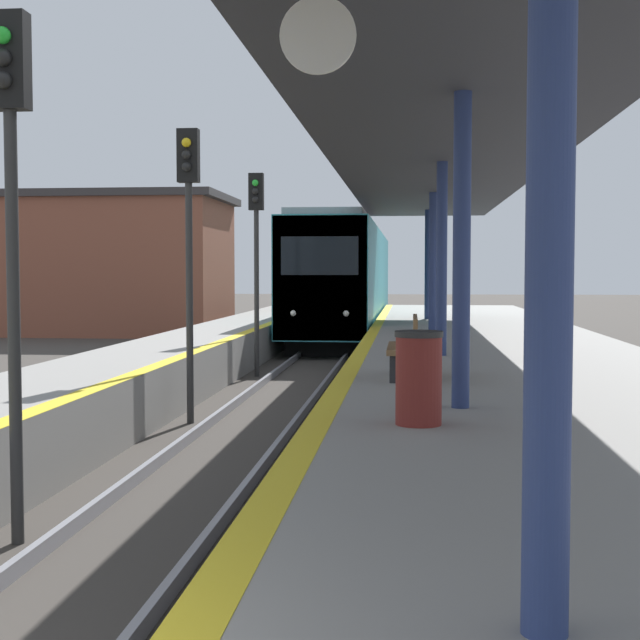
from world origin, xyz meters
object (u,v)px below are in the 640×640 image
object	(u,v)px
signal_far	(256,236)
signal_near	(11,179)
signal_mid	(189,220)
bench	(407,345)
train	(348,279)
trash_bin	(419,378)

from	to	relation	value
signal_far	signal_near	bearing A→B (deg)	-89.84
signal_mid	signal_far	world-z (taller)	same
bench	signal_near	bearing A→B (deg)	-124.76
signal_far	bench	xyz separation A→B (m)	(3.72, -8.31, -1.97)
signal_mid	bench	size ratio (longest dim) A/B	3.01
train	signal_near	world-z (taller)	signal_near
signal_near	signal_far	bearing A→B (deg)	90.16
train	signal_far	bearing A→B (deg)	-94.17
bench	train	bearing A→B (deg)	96.09
train	trash_bin	bearing A→B (deg)	-84.52
trash_bin	signal_near	bearing A→B (deg)	-162.63
signal_near	bench	world-z (taller)	signal_near
train	signal_near	distance (m)	29.44
signal_far	trash_bin	bearing A→B (deg)	-72.75
signal_near	signal_mid	size ratio (longest dim) A/B	1.00
signal_mid	signal_near	bearing A→B (deg)	-89.86
signal_mid	bench	world-z (taller)	signal_mid
signal_mid	trash_bin	size ratio (longest dim) A/B	5.13
signal_near	signal_mid	world-z (taller)	same
signal_mid	trash_bin	xyz separation A→B (m)	(3.84, -5.61, -1.97)
signal_near	trash_bin	world-z (taller)	signal_near
signal_near	signal_far	xyz separation A→B (m)	(-0.04, 13.61, 0.00)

